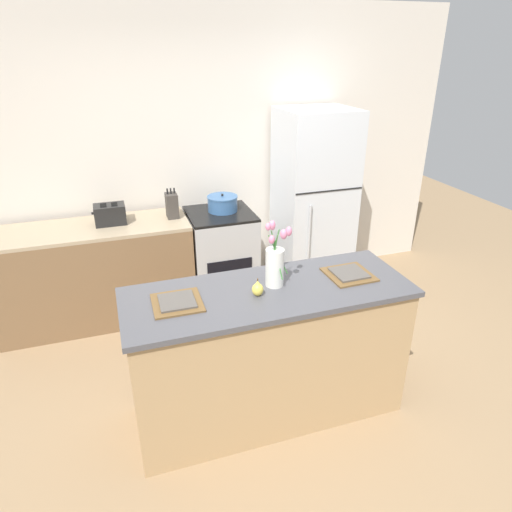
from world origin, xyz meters
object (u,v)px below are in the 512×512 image
at_px(pear_figurine, 258,289).
at_px(plate_setting_right, 349,274).
at_px(knife_block, 172,205).
at_px(toaster, 110,214).
at_px(flower_vase, 275,263).
at_px(stove_range, 222,257).
at_px(refrigerator, 313,203).
at_px(cooking_pot, 223,203).
at_px(plate_setting_left, 177,302).

xyz_separation_m(pear_figurine, plate_setting_right, (0.65, 0.06, -0.03)).
bearing_deg(knife_block, plate_setting_right, -60.64).
height_order(toaster, knife_block, knife_block).
relative_size(flower_vase, knife_block, 1.54).
distance_m(stove_range, knife_block, 0.71).
xyz_separation_m(refrigerator, cooking_pot, (-0.91, 0.04, 0.08)).
bearing_deg(cooking_pot, stove_range, -130.99).
height_order(flower_vase, toaster, flower_vase).
xyz_separation_m(pear_figurine, plate_setting_left, (-0.48, 0.06, -0.03)).
bearing_deg(toaster, knife_block, -1.12).
distance_m(plate_setting_right, cooking_pot, 1.68).
distance_m(refrigerator, toaster, 1.92).
relative_size(flower_vase, plate_setting_right, 1.42).
xyz_separation_m(refrigerator, knife_block, (-1.39, 0.02, 0.12)).
relative_size(plate_setting_left, plate_setting_right, 1.00).
relative_size(stove_range, plate_setting_right, 3.11).
bearing_deg(cooking_pot, plate_setting_left, -113.34).
xyz_separation_m(refrigerator, plate_setting_left, (-1.61, -1.58, 0.07)).
xyz_separation_m(stove_range, knife_block, (-0.44, 0.02, 0.57)).
relative_size(refrigerator, plate_setting_right, 6.17).
xyz_separation_m(stove_range, cooking_pot, (0.04, 0.04, 0.53)).
bearing_deg(refrigerator, plate_setting_left, -135.55).
xyz_separation_m(flower_vase, toaster, (-0.93, 1.58, -0.11)).
bearing_deg(stove_range, knife_block, 177.63).
bearing_deg(cooking_pot, flower_vase, -92.89).
height_order(stove_range, knife_block, knife_block).
bearing_deg(toaster, cooking_pot, 0.80).
relative_size(plate_setting_left, knife_block, 1.08).
xyz_separation_m(plate_setting_left, knife_block, (0.23, 1.60, 0.05)).
xyz_separation_m(pear_figurine, knife_block, (-0.25, 1.66, 0.02)).
distance_m(refrigerator, knife_block, 1.39).
bearing_deg(stove_range, plate_setting_left, -112.77).
bearing_deg(refrigerator, pear_figurine, -124.72).
bearing_deg(plate_setting_left, refrigerator, 44.45).
height_order(plate_setting_right, cooking_pot, cooking_pot).
bearing_deg(stove_range, plate_setting_right, -73.65).
height_order(pear_figurine, cooking_pot, cooking_pot).
bearing_deg(pear_figurine, plate_setting_left, 173.19).
height_order(stove_range, plate_setting_right, plate_setting_right).
relative_size(plate_setting_right, toaster, 1.04).
distance_m(flower_vase, knife_block, 1.62).
xyz_separation_m(stove_range, flower_vase, (-0.04, -1.55, 0.65)).
distance_m(flower_vase, pear_figurine, 0.20).
bearing_deg(flower_vase, plate_setting_right, -3.75).
distance_m(refrigerator, flower_vase, 1.85).
height_order(pear_figurine, toaster, toaster).
relative_size(flower_vase, cooking_pot, 1.46).
bearing_deg(stove_range, pear_figurine, -96.51).
xyz_separation_m(flower_vase, cooking_pot, (0.08, 1.59, -0.13)).
bearing_deg(refrigerator, knife_block, 179.28).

